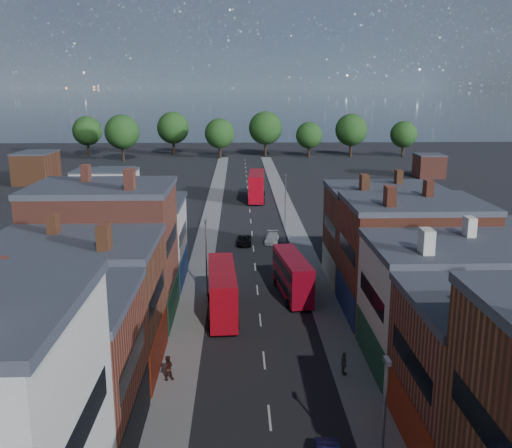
{
  "coord_description": "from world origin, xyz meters",
  "views": [
    {
      "loc": [
        -1.89,
        -24.92,
        20.79
      ],
      "look_at": [
        0.0,
        36.65,
        6.08
      ],
      "focal_mm": 40.0,
      "sensor_mm": 36.0,
      "label": 1
    }
  ],
  "objects": [
    {
      "name": "bus_2",
      "position": [
        1.5,
        81.56,
        2.85
      ],
      "size": [
        3.58,
        12.35,
        5.28
      ],
      "rotation": [
        0.0,
        0.0,
        -0.05
      ],
      "color": "#A00713",
      "rests_on": "ground"
    },
    {
      "name": "ped_3",
      "position": [
        5.77,
        13.32,
        1.01
      ],
      "size": [
        0.59,
        1.09,
        1.79
      ],
      "primitive_type": "imported",
      "rotation": [
        0.0,
        0.0,
        1.68
      ],
      "color": "#57534A",
      "rests_on": "pavement_east"
    },
    {
      "name": "pavement_east",
      "position": [
        6.5,
        50.0,
        0.06
      ],
      "size": [
        3.0,
        200.0,
        0.12
      ],
      "primitive_type": "cube",
      "color": "gray",
      "rests_on": "ground"
    },
    {
      "name": "bus_1",
      "position": [
        3.5,
        30.2,
        2.28
      ],
      "size": [
        3.46,
        9.98,
        4.22
      ],
      "rotation": [
        0.0,
        0.0,
        0.13
      ],
      "color": "#AB091F",
      "rests_on": "ground"
    },
    {
      "name": "car_3",
      "position": [
        2.64,
        51.11,
        0.64
      ],
      "size": [
        2.34,
        4.62,
        1.28
      ],
      "primitive_type": "imported",
      "rotation": [
        0.0,
        0.0,
        -0.12
      ],
      "color": "silver",
      "rests_on": "ground"
    },
    {
      "name": "bus_0",
      "position": [
        -3.5,
        25.25,
        2.47
      ],
      "size": [
        3.14,
        10.72,
        4.57
      ],
      "rotation": [
        0.0,
        0.0,
        0.06
      ],
      "color": "red",
      "rests_on": "ground"
    },
    {
      "name": "pavement_west",
      "position": [
        -6.5,
        50.0,
        0.06
      ],
      "size": [
        3.0,
        200.0,
        0.12
      ],
      "primitive_type": "cube",
      "color": "gray",
      "rests_on": "ground"
    },
    {
      "name": "car_2",
      "position": [
        -1.2,
        50.01,
        0.59
      ],
      "size": [
        2.09,
        4.3,
        1.18
      ],
      "primitive_type": "imported",
      "rotation": [
        0.0,
        0.0,
        -0.03
      ],
      "color": "black",
      "rests_on": "ground"
    },
    {
      "name": "lamp_post_1",
      "position": [
        5.2,
        0.0,
        4.7
      ],
      "size": [
        0.25,
        0.7,
        8.12
      ],
      "color": "slate",
      "rests_on": "ground"
    },
    {
      "name": "lamp_post_3",
      "position": [
        5.2,
        60.0,
        4.7
      ],
      "size": [
        0.25,
        0.7,
        8.12
      ],
      "color": "slate",
      "rests_on": "ground"
    },
    {
      "name": "ped_1",
      "position": [
        -7.16,
        12.98,
        1.05
      ],
      "size": [
        0.98,
        0.64,
        1.86
      ],
      "primitive_type": "imported",
      "rotation": [
        0.0,
        0.0,
        3.31
      ],
      "color": "#411F1A",
      "rests_on": "pavement_west"
    },
    {
      "name": "lamp_post_2",
      "position": [
        -5.2,
        30.0,
        4.7
      ],
      "size": [
        0.25,
        0.7,
        8.12
      ],
      "color": "slate",
      "rests_on": "ground"
    }
  ]
}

